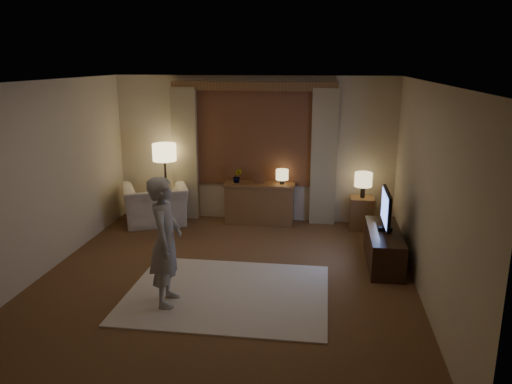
% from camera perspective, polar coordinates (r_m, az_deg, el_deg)
% --- Properties ---
extents(room, '(5.04, 5.54, 2.64)m').
position_cam_1_polar(room, '(6.80, -2.94, 1.93)').
color(room, brown).
rests_on(room, ground).
extents(rug, '(2.50, 2.00, 0.02)m').
position_cam_1_polar(rug, '(6.42, -3.27, -11.48)').
color(rug, beige).
rests_on(rug, floor).
extents(sideboard, '(1.20, 0.40, 0.70)m').
position_cam_1_polar(sideboard, '(8.94, 0.40, -1.42)').
color(sideboard, brown).
rests_on(sideboard, floor).
extents(picture_frame, '(0.16, 0.02, 0.20)m').
position_cam_1_polar(picture_frame, '(8.82, 0.41, 1.38)').
color(picture_frame, brown).
rests_on(picture_frame, sideboard).
extents(plant, '(0.17, 0.13, 0.30)m').
position_cam_1_polar(plant, '(8.87, -2.15, 1.78)').
color(plant, '#999999').
rests_on(plant, sideboard).
extents(table_lamp_sideboard, '(0.22, 0.22, 0.30)m').
position_cam_1_polar(table_lamp_sideboard, '(8.76, 3.01, 1.92)').
color(table_lamp_sideboard, black).
rests_on(table_lamp_sideboard, sideboard).
extents(floor_lamp, '(0.42, 0.42, 1.43)m').
position_cam_1_polar(floor_lamp, '(8.99, -10.41, 4.00)').
color(floor_lamp, black).
rests_on(floor_lamp, floor).
extents(armchair, '(1.37, 1.30, 0.71)m').
position_cam_1_polar(armchair, '(9.08, -11.41, -1.43)').
color(armchair, beige).
rests_on(armchair, floor).
extents(side_table, '(0.40, 0.40, 0.56)m').
position_cam_1_polar(side_table, '(8.86, 11.97, -2.37)').
color(side_table, brown).
rests_on(side_table, floor).
extents(table_lamp_side, '(0.30, 0.30, 0.44)m').
position_cam_1_polar(table_lamp_side, '(8.71, 12.17, 1.33)').
color(table_lamp_side, black).
rests_on(table_lamp_side, side_table).
extents(tv_stand, '(0.45, 1.40, 0.50)m').
position_cam_1_polar(tv_stand, '(7.44, 14.38, -6.13)').
color(tv_stand, black).
rests_on(tv_stand, floor).
extents(tv, '(0.20, 0.81, 0.59)m').
position_cam_1_polar(tv, '(7.26, 14.65, -1.90)').
color(tv, black).
rests_on(tv, tv_stand).
extents(person, '(0.43, 0.60, 1.56)m').
position_cam_1_polar(person, '(5.95, -10.30, -5.59)').
color(person, '#9F9993').
rests_on(person, rug).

